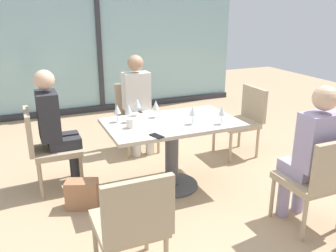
{
  "coord_description": "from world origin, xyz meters",
  "views": [
    {
      "loc": [
        -1.38,
        -3.14,
        1.85
      ],
      "look_at": [
        0.0,
        0.1,
        0.65
      ],
      "focal_mm": 38.06,
      "sensor_mm": 36.0,
      "label": 1
    }
  ],
  "objects_px": {
    "person_near_window": "(138,100)",
    "wine_glass_4": "(156,105)",
    "person_front_right": "(312,150)",
    "wine_glass_1": "(129,110)",
    "dining_table_main": "(172,139)",
    "chair_far_left": "(46,144)",
    "handbag_1": "(82,194)",
    "chair_far_right": "(243,117)",
    "chair_front_right": "(319,177)",
    "person_far_left": "(55,124)",
    "coffee_cup": "(130,123)",
    "chair_front_left": "(132,221)",
    "wine_glass_5": "(222,111)",
    "chair_near_window": "(136,113)",
    "cell_phone_on_table": "(157,136)",
    "wine_glass_2": "(137,103)",
    "wine_glass_0": "(193,111)",
    "wine_glass_3": "(117,109)"
  },
  "relations": [
    {
      "from": "person_front_right",
      "to": "handbag_1",
      "type": "distance_m",
      "value": 2.11
    },
    {
      "from": "wine_glass_1",
      "to": "handbag_1",
      "type": "relative_size",
      "value": 0.62
    },
    {
      "from": "chair_near_window",
      "to": "wine_glass_4",
      "type": "xyz_separation_m",
      "value": [
        -0.1,
        -0.99,
        0.37
      ]
    },
    {
      "from": "dining_table_main",
      "to": "person_near_window",
      "type": "xyz_separation_m",
      "value": [
        -0.0,
        1.08,
        0.16
      ]
    },
    {
      "from": "wine_glass_2",
      "to": "cell_phone_on_table",
      "type": "height_order",
      "value": "wine_glass_2"
    },
    {
      "from": "wine_glass_2",
      "to": "wine_glass_5",
      "type": "height_order",
      "value": "same"
    },
    {
      "from": "chair_near_window",
      "to": "wine_glass_4",
      "type": "distance_m",
      "value": 1.06
    },
    {
      "from": "wine_glass_1",
      "to": "wine_glass_5",
      "type": "distance_m",
      "value": 0.92
    },
    {
      "from": "handbag_1",
      "to": "chair_near_window",
      "type": "bearing_deg",
      "value": 73.61
    },
    {
      "from": "wine_glass_5",
      "to": "coffee_cup",
      "type": "xyz_separation_m",
      "value": [
        -0.87,
        0.24,
        -0.09
      ]
    },
    {
      "from": "coffee_cup",
      "to": "person_front_right",
      "type": "bearing_deg",
      "value": -40.29
    },
    {
      "from": "chair_far_left",
      "to": "wine_glass_0",
      "type": "bearing_deg",
      "value": -24.67
    },
    {
      "from": "chair_front_left",
      "to": "wine_glass_5",
      "type": "bearing_deg",
      "value": 37.03
    },
    {
      "from": "chair_front_right",
      "to": "wine_glass_5",
      "type": "relative_size",
      "value": 4.7
    },
    {
      "from": "person_front_right",
      "to": "coffee_cup",
      "type": "relative_size",
      "value": 14.0
    },
    {
      "from": "chair_far_left",
      "to": "wine_glass_4",
      "type": "distance_m",
      "value": 1.19
    },
    {
      "from": "person_far_left",
      "to": "coffee_cup",
      "type": "bearing_deg",
      "value": -37.01
    },
    {
      "from": "dining_table_main",
      "to": "person_front_right",
      "type": "xyz_separation_m",
      "value": [
        0.81,
        -1.08,
        0.16
      ]
    },
    {
      "from": "person_front_right",
      "to": "wine_glass_1",
      "type": "height_order",
      "value": "person_front_right"
    },
    {
      "from": "person_near_window",
      "to": "wine_glass_0",
      "type": "distance_m",
      "value": 1.25
    },
    {
      "from": "chair_far_right",
      "to": "wine_glass_1",
      "type": "relative_size",
      "value": 4.7
    },
    {
      "from": "chair_near_window",
      "to": "wine_glass_1",
      "type": "bearing_deg",
      "value": -111.34
    },
    {
      "from": "coffee_cup",
      "to": "wine_glass_1",
      "type": "bearing_deg",
      "value": 77.47
    },
    {
      "from": "person_near_window",
      "to": "wine_glass_4",
      "type": "distance_m",
      "value": 0.91
    },
    {
      "from": "wine_glass_2",
      "to": "cell_phone_on_table",
      "type": "bearing_deg",
      "value": -94.12
    },
    {
      "from": "wine_glass_4",
      "to": "dining_table_main",
      "type": "bearing_deg",
      "value": -63.38
    },
    {
      "from": "chair_front_right",
      "to": "chair_far_right",
      "type": "bearing_deg",
      "value": 76.67
    },
    {
      "from": "wine_glass_3",
      "to": "handbag_1",
      "type": "relative_size",
      "value": 0.62
    },
    {
      "from": "chair_far_left",
      "to": "wine_glass_3",
      "type": "bearing_deg",
      "value": -20.94
    },
    {
      "from": "chair_front_right",
      "to": "person_near_window",
      "type": "xyz_separation_m",
      "value": [
        -0.81,
        2.27,
        0.2
      ]
    },
    {
      "from": "chair_near_window",
      "to": "cell_phone_on_table",
      "type": "distance_m",
      "value": 1.58
    },
    {
      "from": "chair_front_left",
      "to": "person_far_left",
      "type": "xyz_separation_m",
      "value": [
        -0.28,
        1.66,
        0.2
      ]
    },
    {
      "from": "chair_far_left",
      "to": "chair_front_left",
      "type": "xyz_separation_m",
      "value": [
        0.39,
        -1.66,
        0.0
      ]
    },
    {
      "from": "chair_far_right",
      "to": "chair_front_right",
      "type": "bearing_deg",
      "value": -103.33
    },
    {
      "from": "chair_far_left",
      "to": "handbag_1",
      "type": "height_order",
      "value": "chair_far_left"
    },
    {
      "from": "chair_near_window",
      "to": "person_far_left",
      "type": "height_order",
      "value": "person_far_left"
    },
    {
      "from": "handbag_1",
      "to": "coffee_cup",
      "type": "bearing_deg",
      "value": 25.23
    },
    {
      "from": "person_far_left",
      "to": "person_near_window",
      "type": "bearing_deg",
      "value": 29.34
    },
    {
      "from": "handbag_1",
      "to": "chair_front_left",
      "type": "bearing_deg",
      "value": -61.33
    },
    {
      "from": "chair_front_right",
      "to": "wine_glass_2",
      "type": "distance_m",
      "value": 1.89
    },
    {
      "from": "chair_far_right",
      "to": "person_front_right",
      "type": "relative_size",
      "value": 0.69
    },
    {
      "from": "chair_far_left",
      "to": "wine_glass_2",
      "type": "relative_size",
      "value": 4.7
    },
    {
      "from": "chair_near_window",
      "to": "chair_far_right",
      "type": "xyz_separation_m",
      "value": [
        1.2,
        -0.72,
        0.0
      ]
    },
    {
      "from": "chair_far_right",
      "to": "wine_glass_4",
      "type": "xyz_separation_m",
      "value": [
        -1.3,
        -0.27,
        0.37
      ]
    },
    {
      "from": "chair_far_right",
      "to": "coffee_cup",
      "type": "distance_m",
      "value": 1.74
    },
    {
      "from": "chair_front_left",
      "to": "wine_glass_0",
      "type": "height_order",
      "value": "wine_glass_0"
    },
    {
      "from": "coffee_cup",
      "to": "cell_phone_on_table",
      "type": "height_order",
      "value": "coffee_cup"
    },
    {
      "from": "wine_glass_2",
      "to": "person_front_right",
      "type": "bearing_deg",
      "value": -53.34
    },
    {
      "from": "chair_front_left",
      "to": "wine_glass_1",
      "type": "distance_m",
      "value": 1.44
    },
    {
      "from": "person_front_right",
      "to": "wine_glass_2",
      "type": "relative_size",
      "value": 6.81
    }
  ]
}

